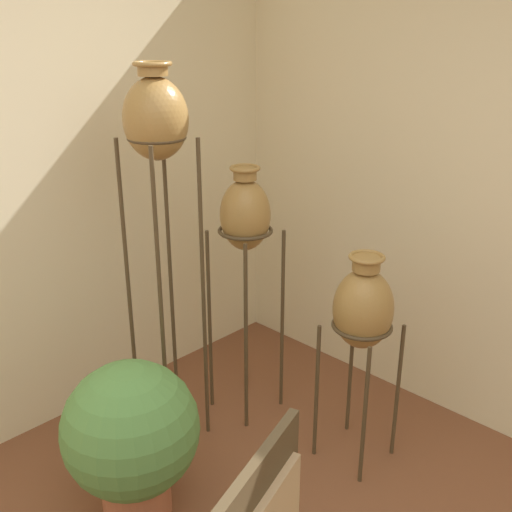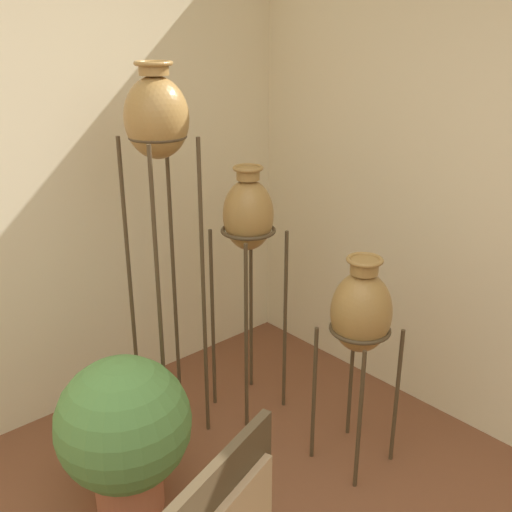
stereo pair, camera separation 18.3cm
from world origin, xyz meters
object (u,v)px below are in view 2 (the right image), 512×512
(vase_stand_short, at_px, (361,314))
(potted_plant, at_px, (124,430))
(vase_stand_medium, at_px, (248,220))
(vase_stand_tall, at_px, (157,130))

(vase_stand_short, distance_m, potted_plant, 1.18)
(vase_stand_medium, xyz_separation_m, vase_stand_short, (0.08, -0.70, -0.30))
(vase_stand_medium, bearing_deg, vase_stand_tall, 166.81)
(vase_stand_medium, xyz_separation_m, potted_plant, (-0.92, -0.23, -0.70))
(vase_stand_tall, relative_size, potted_plant, 2.57)
(vase_stand_short, height_order, potted_plant, vase_stand_short)
(vase_stand_tall, distance_m, vase_stand_medium, 0.68)
(vase_stand_tall, height_order, potted_plant, vase_stand_tall)
(vase_stand_tall, height_order, vase_stand_short, vase_stand_tall)
(vase_stand_tall, xyz_separation_m, vase_stand_short, (0.53, -0.80, -0.80))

